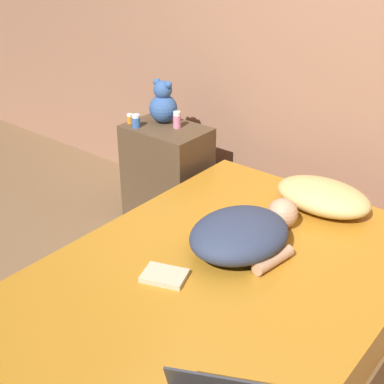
{
  "coord_description": "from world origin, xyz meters",
  "views": [
    {
      "loc": [
        1.13,
        -1.59,
        1.91
      ],
      "look_at": [
        -0.37,
        0.26,
        0.68
      ],
      "focal_mm": 50.0,
      "sensor_mm": 36.0,
      "label": 1
    }
  ],
  "objects": [
    {
      "name": "nightstand",
      "position": [
        -1.05,
        0.84,
        0.35
      ],
      "size": [
        0.54,
        0.37,
        0.69
      ],
      "color": "brown",
      "rests_on": "ground_plane"
    },
    {
      "name": "teddy_bear",
      "position": [
        -1.13,
        0.9,
        0.82
      ],
      "size": [
        0.19,
        0.19,
        0.28
      ],
      "color": "#335693",
      "rests_on": "nightstand"
    },
    {
      "name": "person_lying",
      "position": [
        -0.03,
        0.23,
        0.58
      ],
      "size": [
        0.49,
        0.68,
        0.18
      ],
      "rotation": [
        0.0,
        0.0,
        -0.14
      ],
      "color": "#2D3851",
      "rests_on": "bed"
    },
    {
      "name": "pillow",
      "position": [
        0.09,
        0.81,
        0.57
      ],
      "size": [
        0.52,
        0.34,
        0.16
      ],
      "color": "tan",
      "rests_on": "bed"
    },
    {
      "name": "book",
      "position": [
        -0.16,
        -0.18,
        0.51
      ],
      "size": [
        0.23,
        0.19,
        0.02
      ],
      "rotation": [
        0.0,
        0.0,
        0.35
      ],
      "color": "#C6B793",
      "rests_on": "bed"
    },
    {
      "name": "wall_back",
      "position": [
        0.0,
        1.32,
        1.3
      ],
      "size": [
        8.0,
        0.06,
        2.6
      ],
      "color": "#996B51",
      "rests_on": "ground_plane"
    },
    {
      "name": "ground_plane",
      "position": [
        0.0,
        0.0,
        0.0
      ],
      "size": [
        12.0,
        12.0,
        0.0
      ],
      "primitive_type": "plane",
      "color": "brown"
    },
    {
      "name": "bottle_blue",
      "position": [
        -1.2,
        0.72,
        0.73
      ],
      "size": [
        0.06,
        0.06,
        0.08
      ],
      "color": "#3866B2",
      "rests_on": "nightstand"
    },
    {
      "name": "bottle_pink",
      "position": [
        -0.99,
        0.88,
        0.74
      ],
      "size": [
        0.05,
        0.05,
        0.11
      ],
      "color": "pink",
      "rests_on": "nightstand"
    },
    {
      "name": "bottle_orange",
      "position": [
        -1.28,
        0.75,
        0.72
      ],
      "size": [
        0.04,
        0.04,
        0.06
      ],
      "color": "orange",
      "rests_on": "nightstand"
    },
    {
      "name": "bed",
      "position": [
        0.0,
        0.0,
        0.25
      ],
      "size": [
        1.44,
        2.08,
        0.5
      ],
      "color": "brown",
      "rests_on": "ground_plane"
    }
  ]
}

